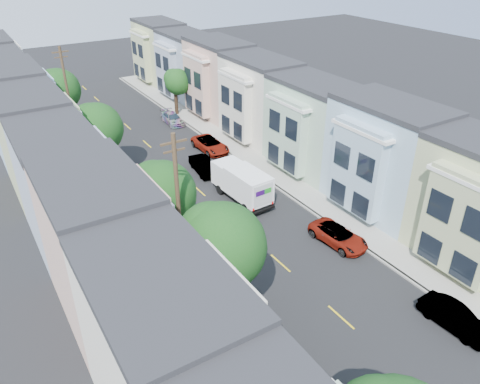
% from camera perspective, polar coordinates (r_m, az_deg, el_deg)
% --- Properties ---
extents(ground, '(160.00, 160.00, 0.00)m').
position_cam_1_polar(ground, '(32.28, 4.95, -8.66)').
color(ground, black).
rests_on(ground, ground).
extents(road_slab, '(12.00, 70.00, 0.02)m').
position_cam_1_polar(road_slab, '(43.25, -6.83, 1.81)').
color(road_slab, black).
rests_on(road_slab, ground).
extents(curb_left, '(0.30, 70.00, 0.15)m').
position_cam_1_polar(curb_left, '(41.41, -14.38, -0.18)').
color(curb_left, gray).
rests_on(curb_left, ground).
extents(curb_right, '(0.30, 70.00, 0.15)m').
position_cam_1_polar(curb_right, '(45.77, 0.00, 3.73)').
color(curb_right, gray).
rests_on(curb_right, ground).
extents(sidewalk_left, '(2.60, 70.00, 0.15)m').
position_cam_1_polar(sidewalk_left, '(41.13, -16.08, -0.65)').
color(sidewalk_left, gray).
rests_on(sidewalk_left, ground).
extents(sidewalk_right, '(2.60, 70.00, 0.15)m').
position_cam_1_polar(sidewalk_right, '(46.40, 1.37, 4.09)').
color(sidewalk_right, gray).
rests_on(sidewalk_right, ground).
extents(centerline, '(0.12, 70.00, 0.01)m').
position_cam_1_polar(centerline, '(43.26, -6.83, 1.80)').
color(centerline, gold).
rests_on(centerline, ground).
extents(townhouse_row_left, '(5.00, 70.00, 8.50)m').
position_cam_1_polar(townhouse_row_left, '(40.56, -21.15, -2.13)').
color(townhouse_row_left, '#A4C3A7').
rests_on(townhouse_row_left, ground).
extents(townhouse_row_right, '(5.00, 70.00, 8.50)m').
position_cam_1_polar(townhouse_row_right, '(48.43, 5.16, 4.99)').
color(townhouse_row_right, '#A4C3A7').
rests_on(townhouse_row_right, ground).
extents(tree_b, '(4.70, 4.70, 7.97)m').
position_cam_1_polar(tree_b, '(24.13, -2.45, -6.77)').
color(tree_b, black).
rests_on(tree_b, ground).
extents(tree_c, '(4.40, 4.40, 7.23)m').
position_cam_1_polar(tree_c, '(30.34, -9.59, -0.34)').
color(tree_c, black).
rests_on(tree_c, ground).
extents(tree_d, '(4.53, 4.53, 7.03)m').
position_cam_1_polar(tree_d, '(42.80, -17.15, 7.34)').
color(tree_d, black).
rests_on(tree_d, ground).
extents(tree_e, '(4.70, 4.70, 6.89)m').
position_cam_1_polar(tree_e, '(56.06, -21.31, 11.47)').
color(tree_e, black).
rests_on(tree_e, ground).
extents(tree_far_r, '(3.10, 3.10, 5.59)m').
position_cam_1_polar(tree_far_r, '(57.80, -7.68, 13.10)').
color(tree_far_r, black).
rests_on(tree_far_r, ground).
extents(utility_pole_near, '(1.60, 0.26, 10.00)m').
position_cam_1_polar(utility_pole_near, '(28.13, -7.47, -2.34)').
color(utility_pole_near, '#42301E').
rests_on(utility_pole_near, ground).
extents(utility_pole_far, '(1.60, 0.26, 10.00)m').
position_cam_1_polar(utility_pole_far, '(51.17, -20.18, 10.84)').
color(utility_pole_far, '#42301E').
rests_on(utility_pole_far, ground).
extents(fedex_truck, '(2.29, 5.95, 2.86)m').
position_cam_1_polar(fedex_truck, '(38.65, 0.23, 1.17)').
color(fedex_truck, white).
rests_on(fedex_truck, ground).
extents(lead_sedan, '(1.92, 4.23, 1.36)m').
position_cam_1_polar(lead_sedan, '(43.68, -4.55, 3.20)').
color(lead_sedan, black).
rests_on(lead_sedan, ground).
extents(parked_left_b, '(1.65, 3.84, 1.22)m').
position_cam_1_polar(parked_left_b, '(25.09, 6.90, -20.81)').
color(parked_left_b, '#081436').
rests_on(parked_left_b, ground).
extents(parked_left_c, '(1.99, 4.47, 1.41)m').
position_cam_1_polar(parked_left_c, '(28.91, -1.52, -12.02)').
color(parked_left_c, '#979EAC').
rests_on(parked_left_c, ground).
extents(parked_left_d, '(1.53, 3.88, 1.27)m').
position_cam_1_polar(parked_left_d, '(38.13, -10.92, -1.49)').
color(parked_left_d, '#330A07').
rests_on(parked_left_d, ground).
extents(parked_right_a, '(1.65, 4.11, 1.35)m').
position_cam_1_polar(parked_right_a, '(29.89, 24.69, -13.77)').
color(parked_right_a, slate).
rests_on(parked_right_a, ground).
extents(parked_right_b, '(2.52, 4.73, 1.26)m').
position_cam_1_polar(parked_right_b, '(34.42, 11.90, -5.28)').
color(parked_right_b, white).
rests_on(parked_right_b, ground).
extents(parked_right_c, '(2.39, 4.95, 1.36)m').
position_cam_1_polar(parked_right_c, '(48.12, -3.65, 5.78)').
color(parked_right_c, black).
rests_on(parked_right_c, ground).
extents(parked_right_d, '(1.86, 4.12, 1.22)m').
position_cam_1_polar(parked_right_d, '(55.92, -8.24, 8.86)').
color(parked_right_d, black).
rests_on(parked_right_d, ground).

